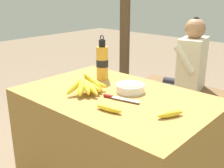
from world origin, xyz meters
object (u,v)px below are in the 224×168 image
knife (116,98)px  water_bottle (102,62)px  seated_vendor (187,67)px  serving_bowl (130,87)px  wooden_bench (208,100)px  loose_banana_front (109,108)px  support_post_near (125,4)px  loose_banana_side (170,114)px  banana_bunch_ripe (87,84)px

knife → water_bottle: bearing=132.5°
knife → seated_vendor: (-0.17, 1.19, -0.09)m
serving_bowl → wooden_bench: serving_bowl is taller
serving_bowl → loose_banana_front: size_ratio=1.11×
serving_bowl → support_post_near: support_post_near is taller
loose_banana_front → seated_vendor: bearing=100.9°
water_bottle → support_post_near: bearing=123.4°
seated_vendor → loose_banana_side: bearing=101.5°
banana_bunch_ripe → water_bottle: bearing=116.4°
wooden_bench → knife: bearing=-92.1°
wooden_bench → seated_vendor: seated_vendor is taller
water_bottle → seated_vendor: 0.99m
serving_bowl → support_post_near: (-1.13, 1.31, 0.42)m
banana_bunch_ripe → knife: 0.21m
loose_banana_side → wooden_bench: loose_banana_side is taller
loose_banana_front → seated_vendor: (-0.26, 1.34, -0.10)m
loose_banana_front → support_post_near: support_post_near is taller
serving_bowl → wooden_bench: 1.14m
loose_banana_front → banana_bunch_ripe: bearing=158.6°
loose_banana_side → banana_bunch_ripe: bearing=-175.5°
loose_banana_side → seated_vendor: (-0.53, 1.19, -0.10)m
water_bottle → wooden_bench: (0.38, 1.00, -0.48)m
water_bottle → knife: water_bottle is taller
knife → support_post_near: size_ratio=0.10×
loose_banana_side → knife: size_ratio=0.64×
knife → loose_banana_front: bearing=-73.8°
banana_bunch_ripe → loose_banana_side: banana_bunch_ripe is taller
knife → support_post_near: bearing=115.4°
banana_bunch_ripe → loose_banana_front: bearing=-21.4°
water_bottle → loose_banana_front: water_bottle is taller
loose_banana_side → wooden_bench: 1.32m
knife → seated_vendor: bearing=85.6°
banana_bunch_ripe → loose_banana_side: 0.55m
banana_bunch_ripe → support_post_near: size_ratio=0.12×
support_post_near → wooden_bench: bearing=-11.2°
wooden_bench → support_post_near: size_ratio=0.62×
loose_banana_front → support_post_near: 2.08m
serving_bowl → seated_vendor: bearing=98.5°
banana_bunch_ripe → serving_bowl: bearing=48.4°
banana_bunch_ripe → serving_bowl: size_ratio=1.51×
serving_bowl → wooden_bench: size_ratio=0.13×
serving_bowl → knife: size_ratio=0.79×
knife → support_post_near: (-1.15, 1.47, 0.44)m
serving_bowl → support_post_near: bearing=130.7°
banana_bunch_ripe → loose_banana_side: size_ratio=1.86×
loose_banana_side → water_bottle: bearing=161.3°
wooden_bench → loose_banana_front: bearing=-88.4°
wooden_bench → loose_banana_side: bearing=-75.9°
knife → seated_vendor: seated_vendor is taller
support_post_near → serving_bowl: bearing=-49.3°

